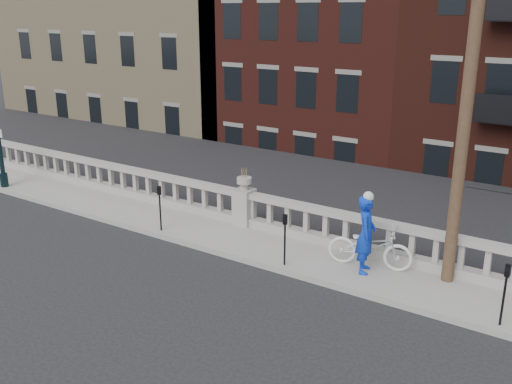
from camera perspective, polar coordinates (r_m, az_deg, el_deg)
ground at (r=14.59m, az=-10.22°, el=-8.32°), size 120.00×120.00×0.00m
sidewalk at (r=16.62m, az=-3.05°, el=-4.41°), size 32.00×2.20×0.15m
balustrade at (r=17.14m, az=-1.17°, el=-1.67°), size 28.00×0.34×1.03m
planter_pedestal at (r=17.07m, az=-1.17°, el=-1.07°), size 0.55×0.55×1.76m
lower_level at (r=33.66m, az=19.06°, el=10.51°), size 80.00×44.00×20.80m
utility_pole at (r=13.26m, az=20.72°, el=11.86°), size 1.60×0.28×10.00m
parking_meter_b at (r=16.76m, az=-9.60°, el=-1.10°), size 0.10×0.09×1.36m
parking_meter_c at (r=14.31m, az=2.91°, el=-4.20°), size 0.10×0.09×1.36m
parking_meter_d at (r=12.69m, az=23.64°, el=-8.79°), size 0.10×0.09×1.36m
bicycle at (r=14.59m, az=11.33°, el=-5.35°), size 2.22×1.21×1.11m
cyclist at (r=14.15m, az=10.95°, el=-4.18°), size 0.68×0.83×1.97m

